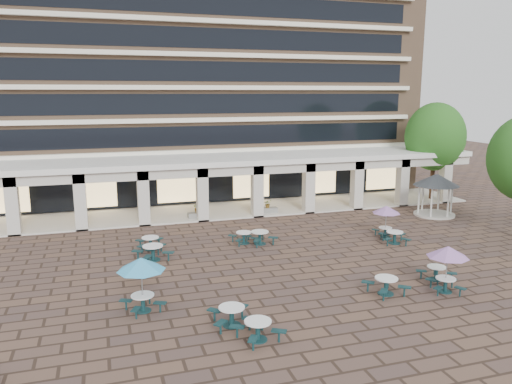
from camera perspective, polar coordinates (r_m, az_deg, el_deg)
ground at (r=26.31m, az=3.91°, el=-9.43°), size 120.00×120.00×0.00m
apartment_building at (r=49.31m, az=-7.03°, el=15.05°), size 40.00×15.50×25.20m
retail_arcade at (r=39.27m, az=-3.86°, el=2.04°), size 42.00×6.60×4.40m
picnic_table_1 at (r=20.81m, az=-2.80°, el=-13.79°), size 1.84×1.84×0.81m
picnic_table_2 at (r=24.52m, az=14.65°, el=-10.16°), size 1.96×1.96×0.81m
picnic_table_3 at (r=27.07m, az=19.92°, el=-8.56°), size 1.82×1.82×0.70m
picnic_table_4 at (r=22.00m, az=-12.99°, el=-8.27°), size 2.08×2.08×2.41m
picnic_table_5 at (r=19.70m, az=0.22°, el=-15.33°), size 2.07×2.07×0.79m
picnic_table_6 at (r=25.15m, az=21.07°, el=-6.58°), size 1.95×1.95×2.25m
picnic_table_8 at (r=28.86m, az=-11.70°, el=-6.67°), size 2.32×2.32×0.86m
picnic_table_9 at (r=30.82m, az=-11.98°, el=-5.62°), size 1.73×1.73×0.77m
picnic_table_10 at (r=32.51m, az=15.57°, el=-4.90°), size 2.08×2.08×0.78m
picnic_table_11 at (r=33.49m, az=14.67°, el=-2.08°), size 1.80×1.80×2.08m
picnic_table_12 at (r=31.35m, az=-1.39°, el=-5.12°), size 1.79×1.79×0.74m
picnic_table_13 at (r=31.22m, az=0.45°, el=-5.10°), size 2.13×2.13×0.82m
gazebo at (r=40.43m, az=19.90°, el=0.81°), size 3.45×3.45×3.21m
tree_east_c at (r=45.90m, az=19.79°, el=5.96°), size 5.10×5.10×8.50m
planter_left at (r=37.46m, az=-6.64°, el=-2.30°), size 1.50×0.85×1.30m
planter_right at (r=38.84m, az=1.36°, el=-1.92°), size 1.50×0.62×1.15m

